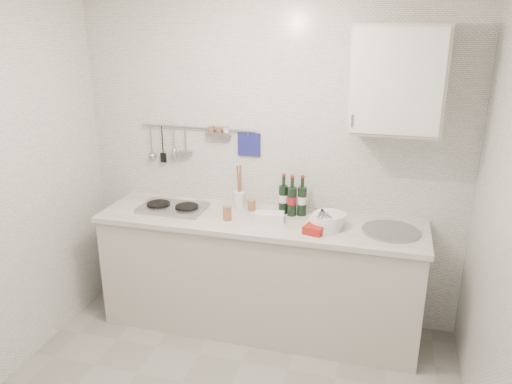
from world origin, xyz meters
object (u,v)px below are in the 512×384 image
wall_cabinet (397,80)px  plate_stack_hob (180,205)px  plate_stack_sink (326,221)px  wine_bottles (292,195)px  utensil_crock (239,198)px

wall_cabinet → plate_stack_hob: wall_cabinet is taller
plate_stack_sink → wine_bottles: size_ratio=0.94×
wall_cabinet → plate_stack_hob: (-1.57, -0.05, -1.02)m
plate_stack_hob → wine_bottles: bearing=4.8°
plate_stack_sink → utensil_crock: utensil_crock is taller
plate_stack_sink → wall_cabinet: bearing=22.7°
wall_cabinet → wine_bottles: size_ratio=2.26×
wine_bottles → utensil_crock: 0.44m
utensil_crock → plate_stack_sink: bearing=-17.6°
plate_stack_sink → utensil_crock: 0.75m
utensil_crock → plate_stack_hob: bearing=-167.0°
plate_stack_hob → utensil_crock: 0.47m
wine_bottles → wall_cabinet: bearing=-2.4°
wine_bottles → utensil_crock: utensil_crock is taller
plate_stack_hob → utensil_crock: (0.46, 0.10, 0.07)m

